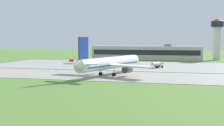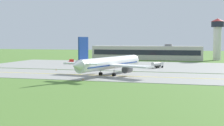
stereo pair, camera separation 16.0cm
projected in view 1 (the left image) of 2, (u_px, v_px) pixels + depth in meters
ground_plane at (90, 75)px, 104.55m from camera, size 500.00×500.00×0.00m
taxiway_strip at (90, 75)px, 104.54m from camera, size 240.00×28.00×0.10m
apron_pad at (141, 66)px, 142.35m from camera, size 140.00×52.00×0.10m
taxiway_centreline at (90, 75)px, 104.54m from camera, size 220.00×0.60×0.01m
airplane_lead at (110, 63)px, 103.49m from camera, size 31.92×38.94×12.70m
service_truck_baggage at (130, 62)px, 143.77m from camera, size 2.88×6.19×2.60m
service_truck_fuel at (71, 62)px, 153.12m from camera, size 5.13×6.51×2.59m
service_truck_catering at (157, 65)px, 130.33m from camera, size 4.91×6.18×2.65m
terminal_building at (146, 53)px, 185.63m from camera, size 65.12×8.64×9.34m
control_tower at (217, 35)px, 180.68m from camera, size 7.60×7.60×24.16m
traffic_cone_near_edge at (56, 70)px, 119.98m from camera, size 0.44×0.44×0.60m
traffic_cone_mid_edge at (83, 79)px, 91.08m from camera, size 0.44×0.44×0.60m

